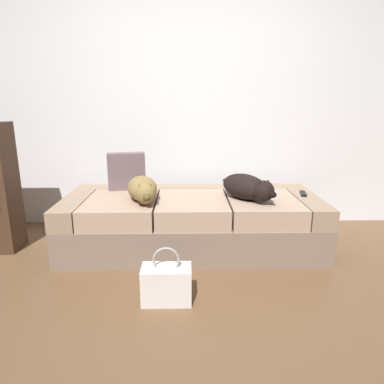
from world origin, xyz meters
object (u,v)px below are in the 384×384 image
Objects in this scene: tv_remote at (303,194)px; handbag at (167,283)px; couch at (192,222)px; dog_dark at (248,187)px; throw_pillow at (127,171)px; dog_tan at (143,189)px.

tv_remote reaches higher than handbag.
tv_remote reaches higher than couch.
dog_dark is 1.13m from throw_pillow.
couch is at bearing -166.96° from tv_remote.
couch is 14.65× the size of tv_remote.
couch is at bearing 166.98° from dog_dark.
dog_dark is 1.64× the size of throw_pillow.
handbag is (-0.18, -0.89, -0.11)m from couch.
handbag is (-1.16, -0.91, -0.35)m from tv_remote.
tv_remote is 1.52m from handbag.
tv_remote is at bearing 1.37° from couch.
throw_pillow is 0.90× the size of handbag.
dog_dark reaches higher than couch.
dog_tan is (-0.41, -0.13, 0.33)m from couch.
handbag is at bearing -101.44° from couch.
dog_tan is 1.66× the size of throw_pillow.
throw_pillow is (-1.07, 0.37, 0.07)m from dog_dark.
throw_pillow is at bearing -176.91° from tv_remote.
tv_remote is (0.98, 0.02, 0.25)m from couch.
dog_dark reaches higher than dog_tan.
handbag is (0.23, -0.75, -0.44)m from dog_tan.
handbag is at bearing -69.81° from throw_pillow.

